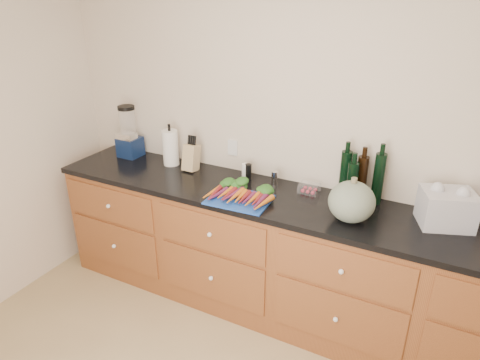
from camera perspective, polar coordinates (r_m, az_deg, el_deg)
The scene contains 15 objects.
wall_back at distance 3.03m, azimuth 9.36°, elevation 5.89°, with size 4.10×0.05×2.60m, color beige.
cabinets at distance 3.13m, azimuth 6.33°, elevation -10.73°, with size 3.60×0.64×0.90m.
countertop at distance 2.89m, azimuth 6.78°, elevation -3.05°, with size 3.64×0.62×0.04m, color black.
cutting_board at distance 2.86m, azimuth -0.09°, elevation -2.63°, with size 0.41×0.31×0.01m, color #1C49AE.
carrots at distance 2.88m, azimuth 0.22°, elevation -1.85°, with size 0.43×0.30×0.06m.
squash at distance 2.66m, azimuth 14.66°, elevation -2.82°, with size 0.28×0.28×0.25m, color #5E6C5B.
blender_appliance at distance 3.68m, azimuth -14.61°, elevation 5.88°, with size 0.17×0.17×0.43m.
paper_towel at distance 3.44m, azimuth -9.25°, elevation 4.27°, with size 0.13×0.13×0.28m, color white.
knife_block at distance 3.33m, azimuth -6.52°, elevation 3.00°, with size 0.10×0.10×0.20m, color tan.
grinder_salt at distance 3.17m, azimuth 0.69°, elevation 1.18°, with size 0.05×0.05×0.12m, color white.
grinder_pepper at distance 3.16m, azimuth 1.11°, elevation 1.11°, with size 0.05×0.05×0.12m, color black.
canister_chrome at distance 3.08m, azimuth 4.61°, elevation 0.25°, with size 0.04×0.04×0.10m, color silver.
tomato_box at distance 3.00m, azimuth 9.20°, elevation -1.10°, with size 0.14×0.11×0.06m, color white.
bottles at distance 2.91m, azimuth 15.66°, elevation 0.21°, with size 0.29×0.15×0.35m.
grocery_bag at distance 2.81m, azimuth 25.82°, elevation -3.44°, with size 0.29×0.23×0.22m, color silver, non-canonical shape.
Camera 1 is at (0.87, -1.13, 2.24)m, focal length 32.00 mm.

